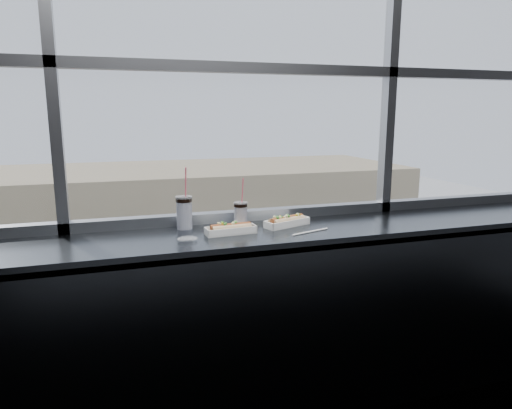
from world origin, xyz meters
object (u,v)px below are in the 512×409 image
object	(u,v)px
pedestrian_a	(11,296)
pedestrian_b	(139,285)
hotdog_tray_left	(231,229)
car_far_c	(312,287)
hotdog_tray_right	(287,221)
wrapper	(187,239)
pedestrian_d	(282,274)
tree_center	(125,260)
tree_right	(295,244)
loose_straw	(310,232)
car_near_d	(321,353)
pedestrian_c	(222,277)
car_near_c	(175,380)
car_near_e	(421,337)
soda_cup_left	(184,211)
car_far_b	(157,309)
soda_cup_right	(241,214)

from	to	relation	value
pedestrian_a	pedestrian_b	distance (m)	8.03
hotdog_tray_left	car_far_c	size ratio (longest dim) A/B	0.04
hotdog_tray_right	wrapper	distance (m)	0.62
pedestrian_d	pedestrian_b	bearing A→B (deg)	-6.90
hotdog_tray_left	wrapper	distance (m)	0.26
tree_center	tree_right	bearing A→B (deg)	0.00
loose_straw	pedestrian_a	xyz separation A→B (m)	(-7.81, 29.03, -10.94)
car_near_d	tree_right	bearing A→B (deg)	-13.46
car_far_c	tree_center	size ratio (longest dim) A/B	1.50
loose_straw	car_far_c	world-z (taller)	loose_straw
wrapper	tree_center	xyz separation A→B (m)	(0.04, 28.37, -9.05)
pedestrian_c	tree_center	xyz separation A→B (m)	(-6.68, 0.11, 1.91)
car_near_c	pedestrian_b	bearing A→B (deg)	9.52
car_near_c	car_near_e	xyz separation A→B (m)	(13.00, 0.00, 0.02)
soda_cup_left	pedestrian_c	size ratio (longest dim) A/B	0.16
pedestrian_b	tree_right	bearing A→B (deg)	177.96
pedestrian_b	tree_right	distance (m)	11.69
pedestrian_a	tree_right	size ratio (longest dim) A/B	0.49
hotdog_tray_left	car_near_e	bearing A→B (deg)	44.88
car_near_d	pedestrian_d	size ratio (longest dim) A/B	3.00
hotdog_tray_right	car_near_e	world-z (taller)	hotdog_tray_right
car_far_c	car_near_d	xyz separation A→B (m)	(-3.11, -8.00, -0.03)
loose_straw	car_near_e	distance (m)	24.24
wrapper	car_near_d	distance (m)	21.60
car_near_c	pedestrian_c	world-z (taller)	pedestrian_c
hotdog_tray_left	pedestrian_c	world-z (taller)	hotdog_tray_left
wrapper	hotdog_tray_left	bearing A→B (deg)	16.53
pedestrian_b	pedestrian_d	bearing A→B (deg)	173.10
car_near_e	car_near_d	bearing A→B (deg)	93.53
soda_cup_left	car_near_c	size ratio (longest dim) A/B	0.06
wrapper	car_far_c	world-z (taller)	wrapper
pedestrian_c	hotdog_tray_left	bearing A→B (deg)	167.07
soda_cup_left	pedestrian_d	size ratio (longest dim) A/B	0.16
pedestrian_a	wrapper	bearing A→B (deg)	103.82
pedestrian_d	pedestrian_c	distance (m)	4.38
loose_straw	pedestrian_c	distance (m)	30.93
car_far_b	pedestrian_b	distance (m)	4.49
wrapper	car_far_c	xyz separation A→B (m)	(11.99, 24.37, -10.92)
hotdog_tray_right	car_far_b	xyz separation A→B (m)	(1.11, 24.22, -11.12)
loose_straw	tree_right	world-z (taller)	loose_straw
car_near_d	hotdog_tray_right	bearing A→B (deg)	155.81
car_near_c	tree_right	size ratio (longest dim) A/B	1.30
pedestrian_c	tree_center	distance (m)	6.95
pedestrian_c	pedestrian_b	world-z (taller)	pedestrian_c
car_far_b	tree_center	distance (m)	4.80
soda_cup_right	hotdog_tray_right	bearing A→B (deg)	-2.73
hotdog_tray_left	tree_center	xyz separation A→B (m)	(-0.21, 28.29, -9.07)
tree_center	soda_cup_right	bearing A→B (deg)	-89.41
pedestrian_c	pedestrian_b	distance (m)	5.85
car_far_c	car_far_b	distance (m)	10.27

